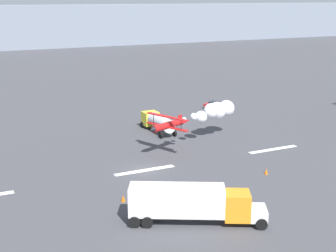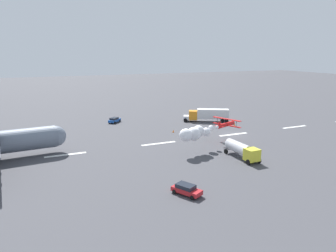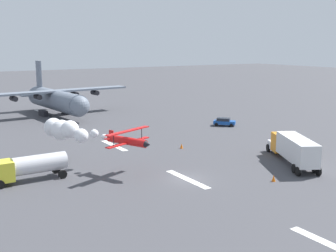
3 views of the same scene
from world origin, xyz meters
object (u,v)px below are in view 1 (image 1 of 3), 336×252
Objects in this scene: stunt_biplane_red at (211,112)px; semi_truck_orange at (192,202)px; traffic_cone_far at (266,171)px; airport_staff_sedan at (216,105)px; traffic_cone_near at (123,198)px; fuel_tanker_truck at (158,121)px.

stunt_biplane_red is 29.25m from semi_truck_orange.
stunt_biplane_red is 22.92× the size of traffic_cone_far.
stunt_biplane_red reaches higher than airport_staff_sedan.
stunt_biplane_red is 20.36m from airport_staff_sedan.
traffic_cone_near is at bearing -141.35° from stunt_biplane_red.
traffic_cone_far is at bearing -96.76° from stunt_biplane_red.
fuel_tanker_truck reaches higher than airport_staff_sedan.
semi_truck_orange reaches higher than fuel_tanker_truck.
airport_staff_sedan is at bearing 68.57° from traffic_cone_far.
stunt_biplane_red is at bearing 55.58° from semi_truck_orange.
stunt_biplane_red is 22.92× the size of traffic_cone_near.
semi_truck_orange is 32.85m from fuel_tanker_truck.
fuel_tanker_truck is 1.76× the size of airport_staff_sedan.
semi_truck_orange is at bearing -124.02° from airport_staff_sedan.
traffic_cone_near is 18.67m from traffic_cone_far.
semi_truck_orange reaches higher than airport_staff_sedan.
traffic_cone_far is at bearing 0.25° from traffic_cone_near.
traffic_cone_far is at bearing -80.84° from fuel_tanker_truck.
airport_staff_sedan is 45.94m from traffic_cone_near.
semi_truck_orange is 2.71× the size of airport_staff_sedan.
airport_staff_sedan reaches higher than traffic_cone_near.
fuel_tanker_truck is 11.07× the size of traffic_cone_near.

